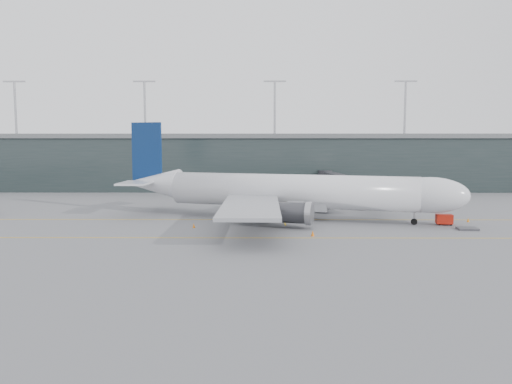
{
  "coord_description": "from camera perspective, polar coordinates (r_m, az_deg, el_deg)",
  "views": [
    {
      "loc": [
        0.81,
        -87.57,
        13.25
      ],
      "look_at": [
        0.29,
        -4.0,
        4.72
      ],
      "focal_mm": 35.0,
      "sensor_mm": 36.0,
      "label": 1
    }
  ],
  "objects": [
    {
      "name": "terminal",
      "position": [
        145.67,
        0.04,
        3.61
      ],
      "size": [
        240.0,
        36.0,
        29.0
      ],
      "color": "#1E292A",
      "rests_on": "ground"
    },
    {
      "name": "taxiline_lead_main",
      "position": [
        108.46,
        2.57,
        -1.19
      ],
      "size": [
        0.25,
        60.0,
        0.02
      ],
      "primitive_type": "cube",
      "color": "gold",
      "rests_on": "ground"
    },
    {
      "name": "taxiline_b",
      "position": [
        68.86,
        -0.32,
        -5.26
      ],
      "size": [
        160.0,
        0.25,
        0.02
      ],
      "primitive_type": "cube",
      "color": "gold",
      "rests_on": "ground"
    },
    {
      "name": "taxiline_a",
      "position": [
        84.61,
        -0.19,
        -3.18
      ],
      "size": [
        160.0,
        0.25,
        0.02
      ],
      "primitive_type": "cube",
      "color": "gold",
      "rests_on": "ground"
    },
    {
      "name": "ground",
      "position": [
        88.57,
        -0.17,
        -2.78
      ],
      "size": [
        320.0,
        320.0,
        0.0
      ],
      "primitive_type": "plane",
      "color": "slate",
      "rests_on": "ground"
    },
    {
      "name": "jet_bridge",
      "position": [
        110.96,
        10.4,
        1.13
      ],
      "size": [
        6.53,
        44.1,
        5.81
      ],
      "rotation": [
        0.0,
        0.0,
        0.09
      ],
      "color": "#2A2A2F",
      "rests_on": "ground"
    },
    {
      "name": "uld_c",
      "position": [
        99.26,
        0.06,
        -1.21
      ],
      "size": [
        2.3,
        1.85,
        2.07
      ],
      "rotation": [
        0.0,
        0.0,
        0.01
      ],
      "color": "#35363A",
      "rests_on": "ground"
    },
    {
      "name": "cone_nose",
      "position": [
        89.25,
        23.08,
        -2.96
      ],
      "size": [
        0.43,
        0.43,
        0.69
      ],
      "primitive_type": "cone",
      "color": "orange",
      "rests_on": "ground"
    },
    {
      "name": "cone_wing_stbd",
      "position": [
        70.41,
        6.5,
        -4.73
      ],
      "size": [
        0.5,
        0.5,
        0.8
      ],
      "primitive_type": "cone",
      "color": "orange",
      "rests_on": "ground"
    },
    {
      "name": "cone_wing_port",
      "position": [
        101.3,
        4.6,
        -1.51
      ],
      "size": [
        0.44,
        0.44,
        0.69
      ],
      "primitive_type": "cone",
      "color": "orange",
      "rests_on": "ground"
    },
    {
      "name": "main_aircraft",
      "position": [
        85.01,
        3.76,
        0.03
      ],
      "size": [
        58.43,
        53.74,
        16.7
      ],
      "rotation": [
        0.0,
        0.0,
        -0.29
      ],
      "color": "silver",
      "rests_on": "ground"
    },
    {
      "name": "uld_b",
      "position": [
        99.56,
        -1.24,
        -1.31
      ],
      "size": [
        1.97,
        1.64,
        1.67
      ],
      "rotation": [
        0.0,
        0.0,
        -0.1
      ],
      "color": "#35363A",
      "rests_on": "ground"
    },
    {
      "name": "gse_cart",
      "position": [
        84.68,
        20.71,
        -2.91
      ],
      "size": [
        2.66,
        1.88,
        1.69
      ],
      "rotation": [
        0.0,
        0.0,
        -0.13
      ],
      "color": "#B1190C",
      "rests_on": "ground"
    },
    {
      "name": "baggage_dolly",
      "position": [
        81.55,
        23.0,
        -3.87
      ],
      "size": [
        3.08,
        2.55,
        0.29
      ],
      "primitive_type": "cube",
      "rotation": [
        0.0,
        0.0,
        -0.09
      ],
      "color": "#3C3B41",
      "rests_on": "ground"
    },
    {
      "name": "uld_a",
      "position": [
        99.36,
        -2.14,
        -1.27
      ],
      "size": [
        2.47,
        2.21,
        1.87
      ],
      "rotation": [
        0.0,
        0.0,
        0.32
      ],
      "color": "#35363A",
      "rests_on": "ground"
    },
    {
      "name": "cone_tail",
      "position": [
        77.36,
        -7.12,
        -3.82
      ],
      "size": [
        0.44,
        0.44,
        0.69
      ],
      "primitive_type": "cone",
      "color": "orange",
      "rests_on": "ground"
    }
  ]
}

